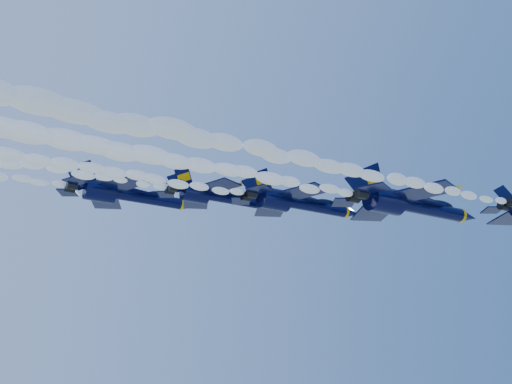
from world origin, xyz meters
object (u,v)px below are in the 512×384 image
jet_fourth (217,196)px  jet_fifth (127,195)px  jet_second (410,205)px  jet_third (298,203)px

jet_fourth → jet_fifth: size_ratio=0.83×
jet_fourth → jet_second: bearing=-45.3°
jet_fourth → jet_fifth: bearing=133.3°
jet_second → jet_fourth: bearing=134.7°
jet_fifth → jet_second: bearing=-45.8°
jet_third → jet_fourth: 10.82m
jet_second → jet_fifth: jet_fifth is taller
jet_third → jet_fifth: (-16.93, 17.20, 3.56)m
jet_second → jet_third: 13.64m
jet_second → jet_third: bearing=133.5°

